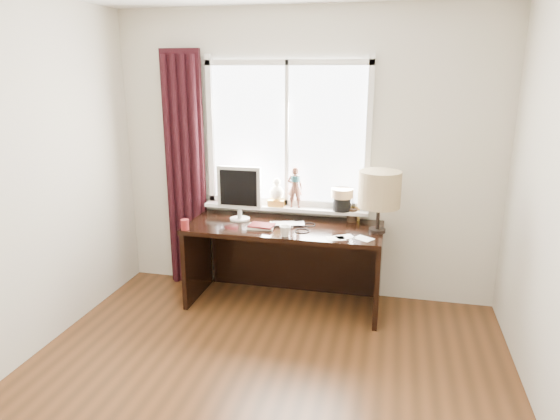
% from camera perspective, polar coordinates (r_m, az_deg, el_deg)
% --- Properties ---
extents(wall_back, '(3.50, 0.00, 2.60)m').
position_cam_1_polar(wall_back, '(4.57, 2.75, 6.09)').
color(wall_back, beige).
rests_on(wall_back, ground).
extents(laptop, '(0.34, 0.26, 0.02)m').
position_cam_1_polar(laptop, '(4.36, 0.85, -1.63)').
color(laptop, silver).
rests_on(laptop, desk).
extents(mug, '(0.12, 0.12, 0.09)m').
position_cam_1_polar(mug, '(4.07, 0.60, -2.38)').
color(mug, white).
rests_on(mug, desk).
extents(red_cup, '(0.07, 0.07, 0.09)m').
position_cam_1_polar(red_cup, '(4.32, -10.82, -1.65)').
color(red_cup, maroon).
rests_on(red_cup, desk).
extents(window, '(1.52, 0.22, 1.40)m').
position_cam_1_polar(window, '(4.54, 0.83, 6.11)').
color(window, white).
rests_on(window, ground).
extents(curtain, '(0.38, 0.09, 2.25)m').
position_cam_1_polar(curtain, '(4.84, -10.82, 4.16)').
color(curtain, black).
rests_on(curtain, floor).
extents(desk, '(1.70, 0.70, 0.75)m').
position_cam_1_polar(desk, '(4.53, 0.74, -4.37)').
color(desk, black).
rests_on(desk, floor).
extents(monitor, '(0.40, 0.18, 0.49)m').
position_cam_1_polar(monitor, '(4.47, -4.70, 2.30)').
color(monitor, beige).
rests_on(monitor, desk).
extents(notebook_stack, '(0.24, 0.18, 0.03)m').
position_cam_1_polar(notebook_stack, '(4.30, -2.17, -1.85)').
color(notebook_stack, beige).
rests_on(notebook_stack, desk).
extents(brush_holder, '(0.09, 0.09, 0.25)m').
position_cam_1_polar(brush_holder, '(4.51, 8.22, -0.55)').
color(brush_holder, black).
rests_on(brush_holder, desk).
extents(icon_frame, '(0.10, 0.02, 0.13)m').
position_cam_1_polar(icon_frame, '(4.53, 8.47, -0.42)').
color(icon_frame, gold).
rests_on(icon_frame, desk).
extents(table_lamp, '(0.35, 0.35, 0.52)m').
position_cam_1_polar(table_lamp, '(4.17, 11.30, 2.26)').
color(table_lamp, black).
rests_on(table_lamp, desk).
extents(loose_papers, '(0.40, 0.22, 0.00)m').
position_cam_1_polar(loose_papers, '(4.08, 7.77, -3.18)').
color(loose_papers, white).
rests_on(loose_papers, desk).
extents(desk_cables, '(0.26, 0.42, 0.01)m').
position_cam_1_polar(desk_cables, '(4.33, 2.67, -1.89)').
color(desk_cables, black).
rests_on(desk_cables, desk).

